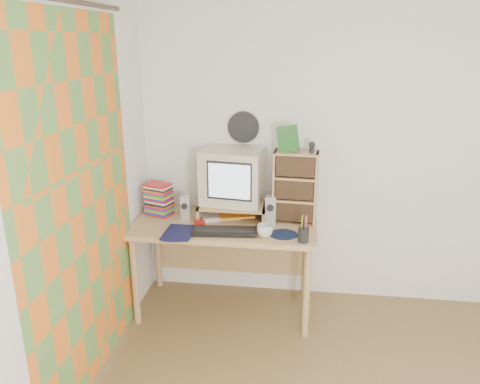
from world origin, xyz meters
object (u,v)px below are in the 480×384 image
(keyboard, at_px, (225,231))
(diary, at_px, (165,230))
(dvd_stack, at_px, (159,198))
(crt_monitor, at_px, (233,176))
(mug, at_px, (265,231))
(desk, at_px, (226,236))
(cd_rack, at_px, (295,187))

(keyboard, relative_size, diary, 1.84)
(dvd_stack, xyz_separation_m, diary, (0.16, -0.37, -0.11))
(crt_monitor, distance_m, keyboard, 0.47)
(mug, bearing_deg, desk, 139.12)
(keyboard, relative_size, mug, 4.05)
(keyboard, height_order, cd_rack, cd_rack)
(desk, xyz_separation_m, keyboard, (0.03, -0.27, 0.15))
(keyboard, relative_size, cd_rack, 0.86)
(keyboard, bearing_deg, diary, -176.86)
(diary, bearing_deg, cd_rack, 23.04)
(crt_monitor, bearing_deg, dvd_stack, -168.42)
(dvd_stack, bearing_deg, cd_rack, 19.03)
(mug, bearing_deg, keyboard, 177.06)
(diary, bearing_deg, desk, 40.19)
(desk, distance_m, dvd_stack, 0.61)
(crt_monitor, distance_m, cd_rack, 0.49)
(desk, relative_size, keyboard, 2.99)
(desk, distance_m, keyboard, 0.31)
(dvd_stack, bearing_deg, keyboard, -9.74)
(keyboard, bearing_deg, dvd_stack, 147.01)
(cd_rack, bearing_deg, crt_monitor, -179.56)
(keyboard, xyz_separation_m, diary, (-0.43, -0.06, 0.01))
(desk, bearing_deg, diary, -140.21)
(desk, xyz_separation_m, cd_rack, (0.53, 0.06, 0.41))
(keyboard, relative_size, dvd_stack, 1.71)
(desk, relative_size, diary, 5.51)
(keyboard, bearing_deg, mug, -7.75)
(crt_monitor, height_order, diary, crt_monitor)
(dvd_stack, relative_size, cd_rack, 0.50)
(crt_monitor, relative_size, mug, 3.83)
(crt_monitor, xyz_separation_m, diary, (-0.44, -0.42, -0.30))
(desk, xyz_separation_m, diary, (-0.39, -0.33, 0.16))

